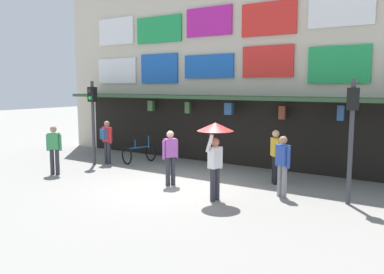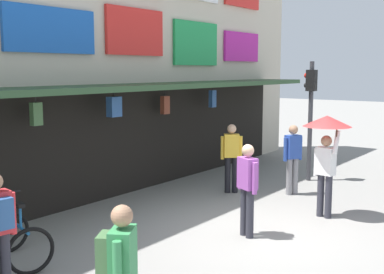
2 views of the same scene
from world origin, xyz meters
name	(u,v)px [view 2 (image 2 of 2)]	position (x,y,z in m)	size (l,w,h in m)	color
ground_plane	(251,234)	(0.00, 0.00, 0.00)	(80.00, 80.00, 0.00)	gray
shopfront	(78,26)	(0.00, 4.57, 3.96)	(18.00, 2.60, 8.00)	beige
traffic_light_far	(311,102)	(4.82, 1.00, 2.14)	(0.31, 0.34, 3.20)	#38383D
bicycle_parked	(18,239)	(-3.36, 2.21, 0.39)	(1.01, 1.31, 1.05)	black
pedestrian_in_green	(121,273)	(-4.35, -0.98, 0.98)	(0.48, 0.46, 1.68)	#2D2D38
pedestrian_in_black	(293,156)	(3.15, 0.69, 0.95)	(0.48, 0.36, 1.68)	gray
pedestrian_in_blue	(247,185)	(-0.15, 0.01, 0.95)	(0.35, 0.49, 1.68)	#2D2D38
pedestrian_in_yellow	(231,154)	(2.42, 1.96, 0.95)	(0.39, 0.44, 1.68)	black
pedestrian_with_umbrella	(327,137)	(1.81, -0.65, 1.64)	(0.96, 0.96, 2.08)	#2D2D38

